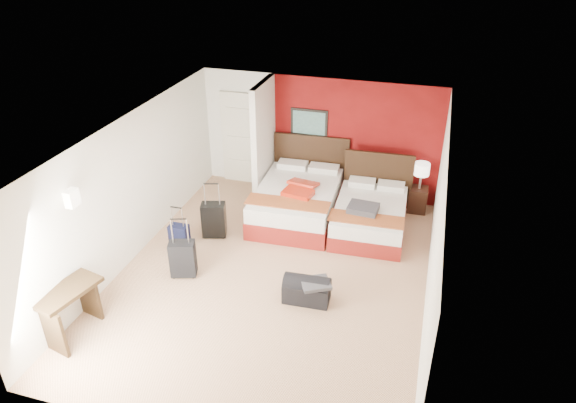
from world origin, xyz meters
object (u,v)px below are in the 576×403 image
at_px(red_suitcase_open, 301,188).
at_px(nightstand, 418,199).
at_px(table_lamp, 421,176).
at_px(duffel_bag, 307,291).
at_px(desk, 72,312).
at_px(suitcase_navy, 180,238).
at_px(bed_left, 297,202).
at_px(suitcase_charcoal, 183,260).
at_px(suitcase_black, 214,221).
at_px(bed_right, 370,218).

relative_size(red_suitcase_open, nightstand, 1.51).
bearing_deg(table_lamp, duffel_bag, -113.33).
height_order(nightstand, desk, desk).
bearing_deg(desk, nightstand, 61.29).
bearing_deg(suitcase_navy, table_lamp, 32.75).
height_order(red_suitcase_open, suitcase_navy, red_suitcase_open).
bearing_deg(bed_left, table_lamp, 19.84).
bearing_deg(suitcase_charcoal, bed_left, 43.98).
relative_size(table_lamp, suitcase_black, 0.84).
bearing_deg(suitcase_charcoal, desk, -135.14).
height_order(duffel_bag, desk, desk).
height_order(bed_right, suitcase_black, suitcase_black).
distance_m(red_suitcase_open, desk, 4.59).
height_order(bed_right, suitcase_charcoal, suitcase_charcoal).
distance_m(table_lamp, suitcase_black, 4.14).
relative_size(red_suitcase_open, desk, 0.82).
relative_size(table_lamp, suitcase_charcoal, 0.89).
height_order(bed_left, red_suitcase_open, red_suitcase_open).
relative_size(red_suitcase_open, duffel_bag, 1.07).
height_order(suitcase_charcoal, duffel_bag, suitcase_charcoal).
bearing_deg(suitcase_navy, desk, -102.03).
height_order(suitcase_charcoal, suitcase_navy, suitcase_charcoal).
bearing_deg(bed_left, desk, -120.39).
xyz_separation_m(bed_left, nightstand, (2.28, 0.93, -0.07)).
relative_size(nightstand, desk, 0.54).
relative_size(nightstand, suitcase_black, 0.78).
height_order(suitcase_charcoal, desk, desk).
bearing_deg(desk, table_lamp, 61.29).
xyz_separation_m(bed_left, suitcase_black, (-1.29, -1.11, -0.00)).
xyz_separation_m(table_lamp, desk, (-4.46, -5.00, -0.39)).
relative_size(bed_right, duffel_bag, 2.60).
distance_m(suitcase_charcoal, desk, 1.91).
bearing_deg(desk, bed_right, 60.51).
bearing_deg(red_suitcase_open, suitcase_charcoal, -111.73).
bearing_deg(bed_left, nightstand, 19.84).
bearing_deg(table_lamp, red_suitcase_open, -154.83).
height_order(bed_left, suitcase_navy, bed_left).
bearing_deg(bed_right, table_lamp, 49.18).
distance_m(bed_left, table_lamp, 2.50).
bearing_deg(desk, duffel_bag, 41.56).
bearing_deg(suitcase_navy, bed_left, 44.33).
xyz_separation_m(red_suitcase_open, suitcase_navy, (-1.80, -1.60, -0.47)).
height_order(suitcase_black, suitcase_navy, suitcase_black).
relative_size(nightstand, table_lamp, 0.93).
distance_m(table_lamp, desk, 6.71).
distance_m(bed_left, suitcase_navy, 2.41).
distance_m(nightstand, suitcase_navy, 4.77).
relative_size(suitcase_navy, duffel_bag, 0.65).
xyz_separation_m(table_lamp, duffel_bag, (-1.45, -3.36, -0.60)).
xyz_separation_m(nightstand, duffel_bag, (-1.45, -3.36, -0.07)).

